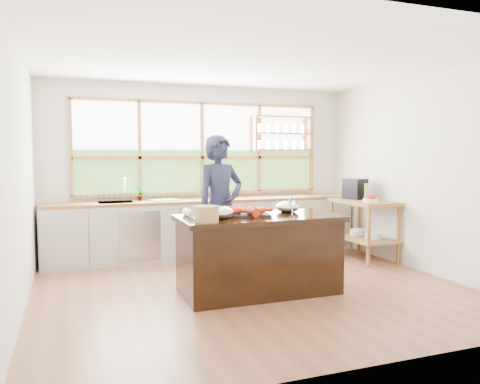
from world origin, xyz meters
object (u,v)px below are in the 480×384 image
cook (220,207)px  wicker_basket (207,214)px  espresso_machine (355,189)px  island (259,254)px

cook → wicker_basket: size_ratio=7.19×
cook → espresso_machine: bearing=-3.6°
island → wicker_basket: size_ratio=7.19×
island → wicker_basket: 0.91m
cook → wicker_basket: bearing=-130.8°
espresso_machine → wicker_basket: 3.30m
wicker_basket → espresso_machine: bearing=29.0°
island → espresso_machine: bearing=31.5°
island → wicker_basket: bearing=-159.8°
island → espresso_machine: espresso_machine is taller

